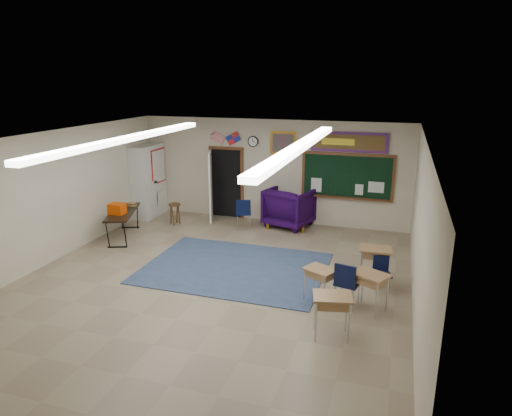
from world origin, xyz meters
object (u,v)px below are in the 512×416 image
(student_desk_front_left, at_px, (320,283))
(wooden_stool, at_px, (175,214))
(wingback_armchair, at_px, (289,207))
(student_desk_front_right, at_px, (375,263))
(folding_table, at_px, (123,223))

(student_desk_front_left, xyz_separation_m, wooden_stool, (-4.86, 3.48, -0.06))
(wingback_armchair, distance_m, student_desk_front_left, 4.65)
(student_desk_front_right, height_order, wooden_stool, student_desk_front_right)
(student_desk_front_right, xyz_separation_m, folding_table, (-6.58, 0.84, -0.03))
(student_desk_front_left, bearing_deg, wingback_armchair, 137.32)
(student_desk_front_right, bearing_deg, wingback_armchair, 125.43)
(wingback_armchair, distance_m, folding_table, 4.63)
(student_desk_front_left, bearing_deg, folding_table, -173.09)
(folding_table, bearing_deg, student_desk_front_left, -40.34)
(wingback_armchair, bearing_deg, wooden_stool, 30.65)
(student_desk_front_left, bearing_deg, student_desk_front_right, 77.86)
(student_desk_front_right, relative_size, folding_table, 0.41)
(student_desk_front_left, xyz_separation_m, student_desk_front_right, (0.94, 1.17, 0.05))
(student_desk_front_right, bearing_deg, folding_table, 168.91)
(wooden_stool, bearing_deg, student_desk_front_left, -35.58)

